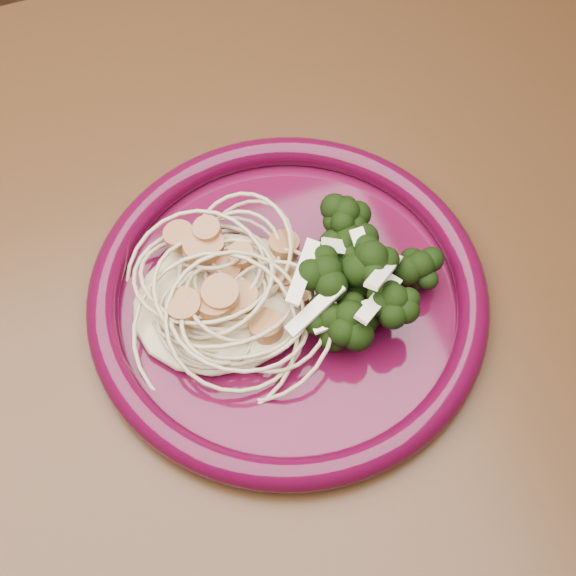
# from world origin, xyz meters

# --- Properties ---
(dining_table) EXTENTS (1.20, 0.80, 0.75)m
(dining_table) POSITION_xyz_m (0.00, 0.00, 0.65)
(dining_table) COLOR #472814
(dining_table) RESTS_ON ground
(dinner_plate) EXTENTS (0.32, 0.32, 0.02)m
(dinner_plate) POSITION_xyz_m (0.08, 0.04, 0.76)
(dinner_plate) COLOR #450720
(dinner_plate) RESTS_ON dining_table
(spaghetti_pile) EXTENTS (0.14, 0.13, 0.03)m
(spaghetti_pile) POSITION_xyz_m (0.04, 0.05, 0.77)
(spaghetti_pile) COLOR #C9B789
(spaghetti_pile) RESTS_ON dinner_plate
(scallop_cluster) EXTENTS (0.14, 0.14, 0.04)m
(scallop_cluster) POSITION_xyz_m (0.04, 0.05, 0.80)
(scallop_cluster) COLOR #AE7443
(scallop_cluster) RESTS_ON spaghetti_pile
(broccoli_pile) EXTENTS (0.11, 0.15, 0.05)m
(broccoli_pile) POSITION_xyz_m (0.13, 0.03, 0.78)
(broccoli_pile) COLOR black
(broccoli_pile) RESTS_ON dinner_plate
(onion_garnish) EXTENTS (0.08, 0.10, 0.05)m
(onion_garnish) POSITION_xyz_m (0.13, 0.03, 0.81)
(onion_garnish) COLOR white
(onion_garnish) RESTS_ON broccoli_pile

